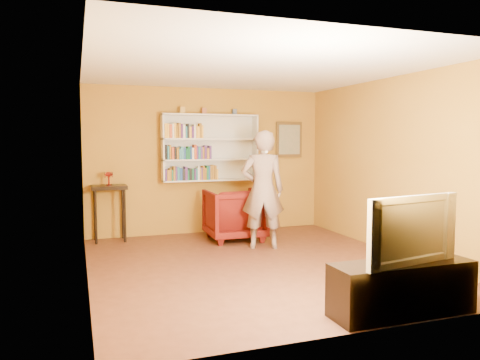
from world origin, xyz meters
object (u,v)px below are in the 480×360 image
console_table (109,195)px  tv_cabinet (402,288)px  bookshelf (209,148)px  armchair (235,214)px  person (263,190)px  television (404,228)px  ruby_lustre (109,176)px

console_table → tv_cabinet: bearing=-60.9°
bookshelf → armchair: bearing=-72.3°
console_table → armchair: console_table is taller
armchair → person: 0.94m
armchair → television: bearing=98.0°
ruby_lustre → tv_cabinet: bearing=-60.9°
ruby_lustre → tv_cabinet: ruby_lustre is taller
console_table → tv_cabinet: size_ratio=0.65×
bookshelf → television: (0.67, -4.66, -0.73)m
ruby_lustre → armchair: ruby_lustre is taller
bookshelf → person: (0.46, -1.51, -0.65)m
television → console_table: bearing=108.6°
bookshelf → console_table: 2.00m
ruby_lustre → television: television is taller
console_table → ruby_lustre: bearing=0.0°
ruby_lustre → armchair: (2.07, -0.59, -0.69)m
person → tv_cabinet: person is taller
ruby_lustre → person: size_ratio=0.12×
console_table → television: 5.15m
console_table → bookshelf: bearing=5.0°
person → television: bearing=110.6°
ruby_lustre → person: bearing=-30.6°
console_table → tv_cabinet: console_table is taller
bookshelf → person: size_ratio=0.95×
person → television: 3.15m
ruby_lustre → television: bearing=-60.9°
armchair → television: size_ratio=0.83×
bookshelf → television: bookshelf is taller
console_table → armchair: size_ratio=0.99×
armchair → person: bearing=107.7°
armchair → tv_cabinet: armchair is taller
tv_cabinet → bookshelf: bearing=98.2°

